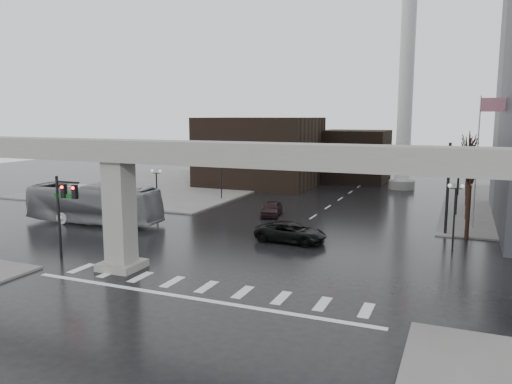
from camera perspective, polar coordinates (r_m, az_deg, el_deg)
ground at (r=31.65m, az=-4.79°, el=-10.19°), size 160.00×160.00×0.00m
sidewalk_nw at (r=74.87m, az=-9.79°, el=0.76°), size 28.00×36.00×0.15m
elevated_guideway at (r=29.58m, az=-2.78°, el=2.18°), size 48.00×2.60×8.70m
building_far_left at (r=74.18m, az=0.51°, el=4.64°), size 16.00×14.00×10.00m
building_far_mid at (r=80.37m, az=11.20°, el=4.08°), size 10.00×10.00×8.00m
smokestack at (r=73.04m, az=16.73°, el=10.77°), size 3.60×3.60×30.00m
signal_mast_arm at (r=45.81m, az=16.42°, el=2.82°), size 12.12×0.43×8.00m
signal_left_pole at (r=38.11m, az=-21.10°, el=-1.19°), size 2.30×0.30×6.00m
flagpole_assembly at (r=48.64m, az=24.35°, el=4.74°), size 2.06×0.12×12.00m
lamp_right_0 at (r=41.10m, az=21.78°, el=-1.40°), size 1.22×0.32×5.11m
lamp_right_1 at (r=54.96m, az=22.06°, el=0.99°), size 1.22×0.32×5.11m
lamp_right_2 at (r=68.87m, az=22.23°, el=2.41°), size 1.22×0.32×5.11m
lamp_left_0 at (r=49.39m, az=-11.29°, el=0.66°), size 1.22×0.32×5.11m
lamp_left_1 at (r=61.41m, az=-4.00°, el=2.35°), size 1.22×0.32×5.11m
lamp_left_2 at (r=74.12m, az=0.86°, el=3.46°), size 1.22×0.32×5.11m
tree_right_0 at (r=45.18m, az=23.14°, el=-1.50°), size 1.09×1.58×7.50m
tree_right_1 at (r=53.07m, az=23.11°, el=-0.00°), size 1.09×1.61×7.67m
tree_right_2 at (r=61.00m, az=23.08°, el=1.10°), size 1.10×1.63×7.85m
tree_right_3 at (r=68.94m, az=23.06°, el=1.95°), size 1.11×1.66×8.02m
tree_right_4 at (r=76.90m, az=23.05°, el=2.63°), size 1.12×1.69×8.19m
pickup_truck at (r=40.97m, az=3.99°, el=-4.61°), size 5.99×2.99×1.63m
city_bus at (r=50.25m, az=-18.05°, el=-1.30°), size 13.73×4.06×3.78m
far_car at (r=51.55m, az=1.82°, el=-1.90°), size 2.60×4.71×1.52m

